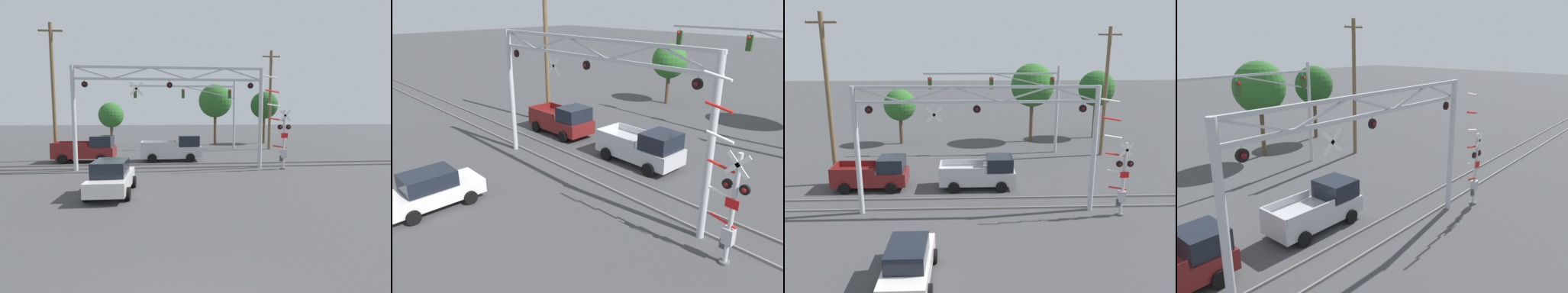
# 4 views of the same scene
# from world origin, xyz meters

# --- Properties ---
(rail_track_near) EXTENTS (80.00, 0.08, 0.10)m
(rail_track_near) POSITION_xyz_m (0.00, 16.24, 0.05)
(rail_track_near) COLOR gray
(rail_track_near) RESTS_ON ground_plane
(rail_track_far) EXTENTS (80.00, 0.08, 0.10)m
(rail_track_far) POSITION_xyz_m (0.00, 17.68, 0.05)
(rail_track_far) COLOR gray
(rail_track_far) RESTS_ON ground_plane
(crossing_gantry) EXTENTS (12.44, 0.29, 6.68)m
(crossing_gantry) POSITION_xyz_m (-0.01, 15.96, 4.46)
(crossing_gantry) COLOR #B7BABF
(crossing_gantry) RESTS_ON ground_plane
(crossing_signal_mast) EXTENTS (1.92, 0.35, 6.14)m
(crossing_signal_mast) POSITION_xyz_m (7.34, 15.20, 2.07)
(crossing_signal_mast) COLOR #B7BABF
(crossing_signal_mast) RESTS_ON ground_plane
(pickup_truck_lead) EXTENTS (4.63, 2.16, 1.99)m
(pickup_truck_lead) POSITION_xyz_m (0.40, 19.60, 0.93)
(pickup_truck_lead) COLOR #B7B7BC
(pickup_truck_lead) RESTS_ON ground_plane
(pickup_truck_following) EXTENTS (4.48, 2.16, 1.99)m
(pickup_truck_following) POSITION_xyz_m (-6.19, 19.67, 0.93)
(pickup_truck_following) COLOR maroon
(pickup_truck_following) RESTS_ON ground_plane
(sedan_waiting) EXTENTS (1.92, 3.94, 1.58)m
(sedan_waiting) POSITION_xyz_m (-2.73, 9.77, 0.78)
(sedan_waiting) COLOR silver
(sedan_waiting) RESTS_ON ground_plane
(utility_pole_left) EXTENTS (1.80, 0.28, 10.52)m
(utility_pole_left) POSITION_xyz_m (-8.90, 20.56, 5.41)
(utility_pole_left) COLOR brown
(utility_pole_left) RESTS_ON ground_plane
(background_tree_far_left_verge) EXTENTS (2.82, 2.82, 4.95)m
(background_tree_far_left_verge) POSITION_xyz_m (-6.45, 31.13, 3.52)
(background_tree_far_left_verge) COLOR brown
(background_tree_far_left_verge) RESTS_ON ground_plane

